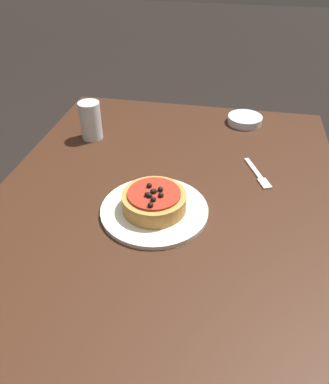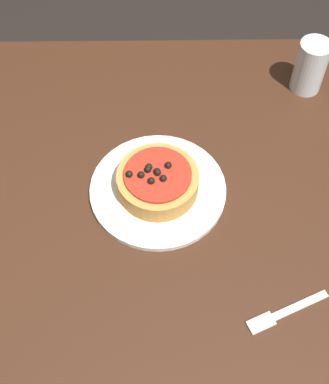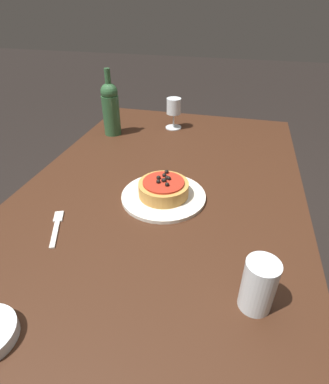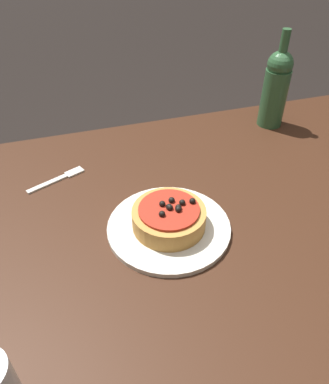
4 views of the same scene
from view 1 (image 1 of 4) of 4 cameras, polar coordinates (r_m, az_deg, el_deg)
name	(u,v)px [view 1 (image 1 of 4)]	position (r m, az deg, el deg)	size (l,w,h in m)	color
dining_table	(156,257)	(0.97, -1.28, -9.81)	(1.51, 0.96, 0.76)	#381E11
dinner_plate	(154,210)	(0.97, -1.55, -2.76)	(0.28, 0.28, 0.01)	silver
pizza	(154,201)	(0.95, -1.58, -1.33)	(0.16, 0.16, 0.06)	#BC843D
water_cup	(91,121)	(1.29, -11.19, 10.64)	(0.07, 0.07, 0.13)	silver
side_bowl	(245,120)	(1.42, 12.14, 10.73)	(0.12, 0.12, 0.03)	silver
fork	(258,175)	(1.14, 14.08, 2.55)	(0.16, 0.08, 0.00)	beige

